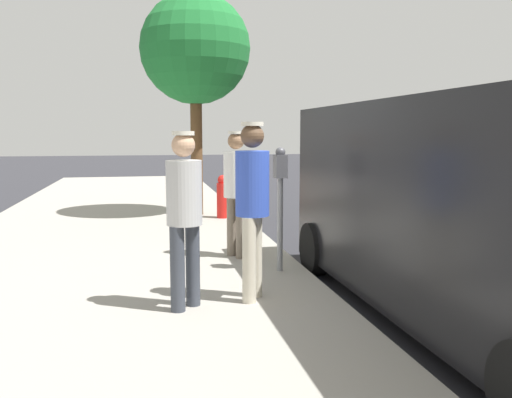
{
  "coord_description": "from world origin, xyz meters",
  "views": [
    {
      "loc": [
        2.95,
        5.54,
        1.84
      ],
      "look_at": [
        1.65,
        -0.82,
        1.05
      ],
      "focal_mm": 38.09,
      "sensor_mm": 36.0,
      "label": 1
    }
  ],
  "objects_px": {
    "parking_meter_near": "(280,188)",
    "fire_hydrant": "(223,197)",
    "street_tree": "(195,50)",
    "pedestrian_in_gray": "(184,208)",
    "parked_van": "(477,205)",
    "pedestrian_in_blue": "(252,198)",
    "pedestrian_in_white": "(236,185)"
  },
  "relations": [
    {
      "from": "parking_meter_near",
      "to": "fire_hydrant",
      "type": "xyz_separation_m",
      "value": [
        0.1,
        -4.31,
        -0.61
      ]
    },
    {
      "from": "street_tree",
      "to": "fire_hydrant",
      "type": "height_order",
      "value": "street_tree"
    },
    {
      "from": "pedestrian_in_gray",
      "to": "parked_van",
      "type": "height_order",
      "value": "parked_van"
    },
    {
      "from": "parking_meter_near",
      "to": "street_tree",
      "type": "bearing_deg",
      "value": -83.43
    },
    {
      "from": "parking_meter_near",
      "to": "street_tree",
      "type": "xyz_separation_m",
      "value": [
        0.56,
        -4.85,
        2.31
      ]
    },
    {
      "from": "pedestrian_in_blue",
      "to": "street_tree",
      "type": "distance_m",
      "value": 6.34
    },
    {
      "from": "parking_meter_near",
      "to": "parked_van",
      "type": "xyz_separation_m",
      "value": [
        -1.5,
        1.74,
        -0.03
      ]
    },
    {
      "from": "fire_hydrant",
      "to": "pedestrian_in_white",
      "type": "bearing_deg",
      "value": 85.04
    },
    {
      "from": "pedestrian_in_blue",
      "to": "parked_van",
      "type": "xyz_separation_m",
      "value": [
        -2.05,
        0.68,
        -0.04
      ]
    },
    {
      "from": "pedestrian_in_gray",
      "to": "fire_hydrant",
      "type": "distance_m",
      "value": 5.67
    },
    {
      "from": "pedestrian_in_blue",
      "to": "street_tree",
      "type": "bearing_deg",
      "value": -89.96
    },
    {
      "from": "pedestrian_in_gray",
      "to": "fire_hydrant",
      "type": "xyz_separation_m",
      "value": [
        -1.14,
        -5.52,
        -0.56
      ]
    },
    {
      "from": "pedestrian_in_gray",
      "to": "parked_van",
      "type": "xyz_separation_m",
      "value": [
        -2.74,
        0.53,
        0.02
      ]
    },
    {
      "from": "pedestrian_in_blue",
      "to": "fire_hydrant",
      "type": "height_order",
      "value": "pedestrian_in_blue"
    },
    {
      "from": "pedestrian_in_gray",
      "to": "pedestrian_in_blue",
      "type": "height_order",
      "value": "pedestrian_in_blue"
    },
    {
      "from": "parking_meter_near",
      "to": "street_tree",
      "type": "distance_m",
      "value": 5.4
    },
    {
      "from": "pedestrian_in_white",
      "to": "parking_meter_near",
      "type": "bearing_deg",
      "value": 114.7
    },
    {
      "from": "pedestrian_in_gray",
      "to": "street_tree",
      "type": "xyz_separation_m",
      "value": [
        -0.69,
        -6.06,
        2.36
      ]
    },
    {
      "from": "pedestrian_in_white",
      "to": "parked_van",
      "type": "height_order",
      "value": "parked_van"
    },
    {
      "from": "pedestrian_in_gray",
      "to": "street_tree",
      "type": "distance_m",
      "value": 6.54
    },
    {
      "from": "parking_meter_near",
      "to": "pedestrian_in_gray",
      "type": "height_order",
      "value": "pedestrian_in_gray"
    },
    {
      "from": "pedestrian_in_gray",
      "to": "parked_van",
      "type": "bearing_deg",
      "value": 169.1
    },
    {
      "from": "pedestrian_in_blue",
      "to": "fire_hydrant",
      "type": "distance_m",
      "value": 5.42
    },
    {
      "from": "parking_meter_near",
      "to": "parked_van",
      "type": "bearing_deg",
      "value": 130.72
    },
    {
      "from": "pedestrian_in_gray",
      "to": "pedestrian_in_blue",
      "type": "xyz_separation_m",
      "value": [
        -0.69,
        -0.15,
        0.06
      ]
    },
    {
      "from": "pedestrian_in_blue",
      "to": "fire_hydrant",
      "type": "xyz_separation_m",
      "value": [
        -0.45,
        -5.37,
        -0.62
      ]
    },
    {
      "from": "street_tree",
      "to": "fire_hydrant",
      "type": "distance_m",
      "value": 3.01
    },
    {
      "from": "street_tree",
      "to": "fire_hydrant",
      "type": "relative_size",
      "value": 5.21
    },
    {
      "from": "parking_meter_near",
      "to": "parked_van",
      "type": "relative_size",
      "value": 0.29
    },
    {
      "from": "pedestrian_in_blue",
      "to": "street_tree",
      "type": "xyz_separation_m",
      "value": [
        0.0,
        -5.91,
        2.3
      ]
    },
    {
      "from": "parking_meter_near",
      "to": "parked_van",
      "type": "height_order",
      "value": "parked_van"
    },
    {
      "from": "parked_van",
      "to": "fire_hydrant",
      "type": "xyz_separation_m",
      "value": [
        1.6,
        -6.05,
        -0.59
      ]
    }
  ]
}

